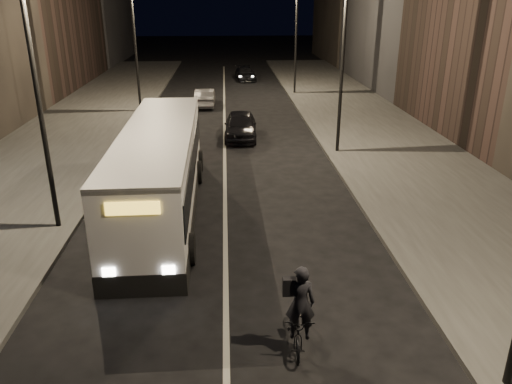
{
  "coord_description": "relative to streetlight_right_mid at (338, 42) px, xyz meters",
  "views": [
    {
      "loc": [
        0.11,
        -11.56,
        7.37
      ],
      "look_at": [
        1.02,
        3.26,
        1.5
      ],
      "focal_mm": 35.0,
      "sensor_mm": 36.0,
      "label": 1
    }
  ],
  "objects": [
    {
      "name": "streetlight_left_far",
      "position": [
        -10.66,
        10.0,
        0.0
      ],
      "size": [
        1.2,
        0.44,
        8.12
      ],
      "color": "black",
      "rests_on": "sidewalk_left"
    },
    {
      "name": "car_near",
      "position": [
        -4.44,
        3.21,
        -4.64
      ],
      "size": [
        1.89,
        4.33,
        1.45
      ],
      "primitive_type": "imported",
      "rotation": [
        0.0,
        0.0,
        -0.04
      ],
      "color": "black",
      "rests_on": "ground"
    },
    {
      "name": "sidewalk_left",
      "position": [
        -13.83,
        2.0,
        -5.28
      ],
      "size": [
        7.0,
        70.0,
        0.16
      ],
      "primitive_type": "cube",
      "color": "#353532",
      "rests_on": "ground"
    },
    {
      "name": "ground",
      "position": [
        -5.33,
        -12.0,
        -5.36
      ],
      "size": [
        180.0,
        180.0,
        0.0
      ],
      "primitive_type": "plane",
      "color": "black",
      "rests_on": "ground"
    },
    {
      "name": "car_far",
      "position": [
        -3.33,
        23.39,
        -4.77
      ],
      "size": [
        2.07,
        4.2,
        1.17
      ],
      "primitive_type": "imported",
      "rotation": [
        0.0,
        0.0,
        0.11
      ],
      "color": "black",
      "rests_on": "ground"
    },
    {
      "name": "city_bus",
      "position": [
        -7.61,
        -6.6,
        -3.69
      ],
      "size": [
        2.8,
        11.43,
        3.06
      ],
      "rotation": [
        0.0,
        0.0,
        0.01
      ],
      "color": "silver",
      "rests_on": "ground"
    },
    {
      "name": "car_mid",
      "position": [
        -6.68,
        11.85,
        -4.73
      ],
      "size": [
        1.37,
        3.84,
        1.26
      ],
      "primitive_type": "imported",
      "rotation": [
        0.0,
        0.0,
        3.13
      ],
      "color": "#3E3E41",
      "rests_on": "ground"
    },
    {
      "name": "streetlight_right_mid",
      "position": [
        0.0,
        0.0,
        0.0
      ],
      "size": [
        1.2,
        0.44,
        8.12
      ],
      "color": "black",
      "rests_on": "sidewalk_right"
    },
    {
      "name": "streetlight_left_near",
      "position": [
        -10.66,
        -8.0,
        0.0
      ],
      "size": [
        1.2,
        0.44,
        8.12
      ],
      "color": "black",
      "rests_on": "sidewalk_left"
    },
    {
      "name": "cyclist_on_bicycle",
      "position": [
        -3.72,
        -14.45,
        -4.65
      ],
      "size": [
        0.83,
        1.9,
        2.13
      ],
      "rotation": [
        0.0,
        0.0,
        -0.1
      ],
      "color": "black",
      "rests_on": "ground"
    },
    {
      "name": "streetlight_right_far",
      "position": [
        0.0,
        16.0,
        0.0
      ],
      "size": [
        1.2,
        0.44,
        8.12
      ],
      "color": "black",
      "rests_on": "sidewalk_right"
    },
    {
      "name": "sidewalk_right",
      "position": [
        3.17,
        2.0,
        -5.28
      ],
      "size": [
        7.0,
        70.0,
        0.16
      ],
      "primitive_type": "cube",
      "color": "#353532",
      "rests_on": "ground"
    }
  ]
}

